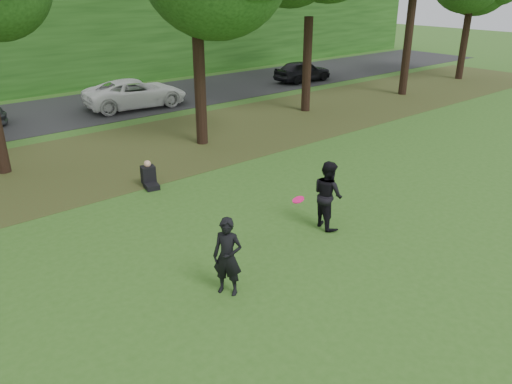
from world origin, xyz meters
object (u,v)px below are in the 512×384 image
Objects in this scene: player_left at (228,257)px; seated_person at (149,177)px; player_right at (328,195)px; frisbee at (298,200)px.

seated_person is (1.60, 6.26, -0.54)m from player_left.
player_right is (3.82, 0.78, 0.06)m from player_left.
frisbee is 6.38m from seated_person.
player_right is 2.09m from frisbee.
player_right reaches higher than seated_person.
player_right is 2.18× the size of seated_person.
frisbee is (1.98, 0.01, 0.70)m from player_left.
frisbee is at bearing 57.99° from player_left.
player_right reaches higher than player_left.
frisbee is (-1.84, -0.76, 0.64)m from player_right.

